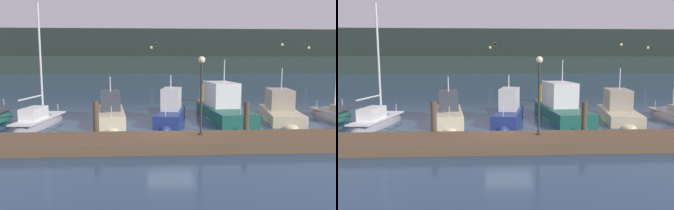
# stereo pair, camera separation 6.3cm
# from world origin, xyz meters

# --- Properties ---
(ground_plane) EXTENTS (400.00, 400.00, 0.00)m
(ground_plane) POSITION_xyz_m (0.00, 0.00, 0.00)
(ground_plane) COLOR navy
(dock) EXTENTS (30.57, 2.80, 0.45)m
(dock) POSITION_xyz_m (0.00, -2.48, 0.23)
(dock) COLOR brown
(dock) RESTS_ON ground
(mooring_pile_1) EXTENTS (0.28, 0.28, 1.92)m
(mooring_pile_1) POSITION_xyz_m (-3.79, -0.83, 0.96)
(mooring_pile_1) COLOR #4C3D2D
(mooring_pile_1) RESTS_ON ground
(mooring_pile_2) EXTENTS (0.28, 0.28, 1.83)m
(mooring_pile_2) POSITION_xyz_m (3.79, -0.83, 0.92)
(mooring_pile_2) COLOR #4C3D2D
(mooring_pile_2) RESTS_ON ground
(sailboat_berth_2) EXTENTS (2.26, 6.16, 7.91)m
(sailboat_berth_2) POSITION_xyz_m (-7.80, 2.88, 0.14)
(sailboat_berth_2) COLOR gray
(sailboat_berth_2) RESTS_ON ground
(motorboat_berth_3) EXTENTS (2.49, 6.15, 3.42)m
(motorboat_berth_3) POSITION_xyz_m (-3.59, 3.62, 0.38)
(motorboat_berth_3) COLOR beige
(motorboat_berth_3) RESTS_ON ground
(motorboat_berth_4) EXTENTS (2.56, 5.56, 3.64)m
(motorboat_berth_4) POSITION_xyz_m (0.20, 3.52, 0.38)
(motorboat_berth_4) COLOR navy
(motorboat_berth_4) RESTS_ON ground
(motorboat_berth_5) EXTENTS (3.03, 7.50, 4.44)m
(motorboat_berth_5) POSITION_xyz_m (3.79, 4.39, 0.52)
(motorboat_berth_5) COLOR #195647
(motorboat_berth_5) RESTS_ON ground
(motorboat_berth_6) EXTENTS (3.30, 6.67, 4.01)m
(motorboat_berth_6) POSITION_xyz_m (7.55, 4.08, 0.34)
(motorboat_berth_6) COLOR beige
(motorboat_berth_6) RESTS_ON ground
(channel_buoy) EXTENTS (1.18, 1.18, 2.05)m
(channel_buoy) POSITION_xyz_m (4.09, 14.16, 0.77)
(channel_buoy) COLOR gold
(channel_buoy) RESTS_ON ground
(dock_lamppost) EXTENTS (0.32, 0.32, 3.65)m
(dock_lamppost) POSITION_xyz_m (1.27, -2.05, 2.92)
(dock_lamppost) COLOR #2D2D33
(dock_lamppost) RESTS_ON dock
(hillside_backdrop) EXTENTS (240.00, 23.00, 15.00)m
(hillside_backdrop) POSITION_xyz_m (2.28, 104.62, 6.93)
(hillside_backdrop) COLOR #1E2823
(hillside_backdrop) RESTS_ON ground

